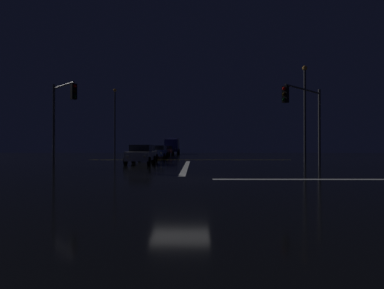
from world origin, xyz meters
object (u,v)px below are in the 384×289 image
Objects in this scene: sedan_red at (163,151)px; sedan_gray at (168,150)px; sedan_black at (160,151)px; streetlamp_right_near at (305,106)px; sedan_silver at (141,154)px; traffic_signal_nw at (62,109)px; box_truck at (172,145)px; traffic_signal_ne at (305,110)px; sedan_white at (146,153)px; streetlamp_left_far at (115,118)px; sedan_blue at (158,152)px.

sedan_gray is (0.24, 5.99, 0.00)m from sedan_red.
sedan_black is 5.98m from sedan_red.
sedan_silver is at bearing -169.03° from streetlamp_right_near.
sedan_red is 0.72× the size of traffic_signal_nw.
box_truck is 43.59m from traffic_signal_ne.
traffic_signal_ne is 7.21m from streetlamp_right_near.
sedan_white is 11.50m from traffic_signal_nw.
sedan_silver is 13.02m from traffic_signal_ne.
sedan_silver is 0.46× the size of streetlamp_left_far.
traffic_signal_nw is at bearing -96.90° from box_truck.
sedan_silver is 30.84m from sedan_gray.
traffic_signal_nw is 0.69× the size of streetlamp_right_near.
sedan_blue is 18.26m from streetlamp_right_near.
traffic_signal_nw is 20.26m from streetlamp_right_near.
box_truck is 1.47× the size of traffic_signal_ne.
streetlamp_right_near is (19.26, 6.22, 0.90)m from traffic_signal_nw.
sedan_black is (-0.42, 18.87, 0.00)m from sedan_silver.
sedan_silver is 0.72× the size of traffic_signal_nw.
sedan_black is 0.46× the size of streetlamp_left_far.
sedan_black is 0.77× the size of traffic_signal_ne.
sedan_white is 0.52× the size of box_truck.
streetlamp_left_far is at bearing -135.17° from sedan_red.
traffic_signal_ne is 0.65× the size of streetlamp_right_near.
sedan_blue is at bearing 125.10° from traffic_signal_ne.
sedan_blue is 1.00× the size of sedan_red.
sedan_black and sedan_gray have the same top height.
sedan_silver is 1.00× the size of sedan_black.
sedan_gray is (-0.25, 17.62, 0.00)m from sedan_blue.
streetlamp_left_far is at bearing 142.67° from streetlamp_right_near.
sedan_white is at bearing -63.12° from streetlamp_left_far.
sedan_red is 26.95m from streetlamp_right_near.
box_truck is (0.36, 7.01, 0.91)m from sedan_gray.
streetlamp_right_near is at bearing -37.33° from streetlamp_left_far.
sedan_red is 5.99m from sedan_gray.
sedan_red is at bearing 113.58° from traffic_signal_ne.
sedan_white is at bearing 95.00° from sedan_silver.
box_truck is 41.68m from traffic_signal_nw.
sedan_gray is at bearing 90.68° from sedan_silver.
traffic_signal_ne reaches higher than box_truck.
sedan_black is at bearing 78.38° from traffic_signal_nw.
traffic_signal_nw is at bearing -101.62° from sedan_black.
sedan_silver is 6.93m from traffic_signal_nw.
sedan_black is at bearing -90.23° from sedan_gray.
sedan_blue is at bearing 90.50° from sedan_silver.
streetlamp_left_far is at bearing -179.02° from sedan_black.
sedan_white is 12.24m from sedan_black.
sedan_white is (-0.58, 6.63, 0.00)m from sedan_silver.
streetlamp_left_far reaches higher than traffic_signal_ne.
sedan_blue is 0.46× the size of streetlamp_left_far.
traffic_signal_nw reaches higher than box_truck.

